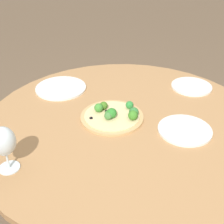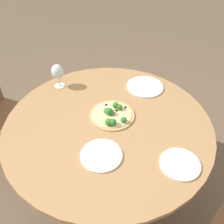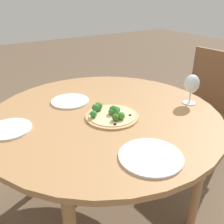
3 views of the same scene
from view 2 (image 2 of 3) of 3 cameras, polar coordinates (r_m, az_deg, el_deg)
ground_plane at (r=2.03m, az=-0.69°, el=-16.95°), size 12.00×12.00×0.00m
dining_table at (r=1.52m, az=-0.89°, el=-4.18°), size 1.23×1.23×0.71m
pizza at (r=1.50m, az=0.04°, el=-0.59°), size 0.27×0.27×0.06m
wine_glass at (r=1.74m, az=-12.35°, el=8.90°), size 0.08×0.08×0.17m
plate_near at (r=1.32m, az=15.27°, el=-11.39°), size 0.20×0.20×0.01m
plate_far at (r=1.31m, az=-2.45°, el=-9.83°), size 0.22×0.22×0.01m
plate_side at (r=1.76m, az=7.54°, el=5.77°), size 0.25×0.25×0.01m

